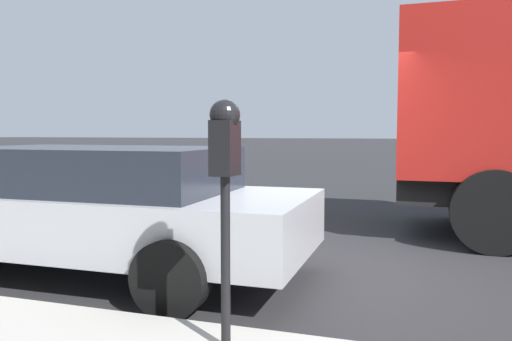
{
  "coord_description": "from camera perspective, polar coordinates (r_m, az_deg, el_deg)",
  "views": [
    {
      "loc": [
        -5.42,
        -1.3,
        1.49
      ],
      "look_at": [
        -2.22,
        -0.26,
        1.23
      ],
      "focal_mm": 35.0,
      "sensor_mm": 36.0,
      "label": 1
    }
  ],
  "objects": [
    {
      "name": "car_silver",
      "position": [
        5.57,
        -18.88,
        -3.74
      ],
      "size": [
        2.06,
        4.87,
        1.33
      ],
      "rotation": [
        0.0,
        0.0,
        0.01
      ],
      "color": "#B7BABF",
      "rests_on": "ground_plane"
    },
    {
      "name": "ground_plane",
      "position": [
        5.77,
        4.33,
        -10.56
      ],
      "size": [
        220.0,
        220.0,
        0.0
      ],
      "primitive_type": "plane",
      "color": "#2B2B2D"
    },
    {
      "name": "parking_meter",
      "position": [
        3.08,
        -3.55,
        1.26
      ],
      "size": [
        0.21,
        0.19,
        1.57
      ],
      "color": "black",
      "rests_on": "sidewalk"
    }
  ]
}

